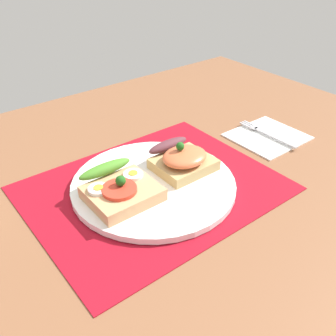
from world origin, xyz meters
The scene contains 7 objects.
ground_plane centered at (0.00, 0.00, -1.60)cm, with size 120.00×90.00×3.20cm, color brown.
placemat centered at (0.00, 0.00, 0.15)cm, with size 39.69×31.42×0.30cm, color maroon.
plate centered at (0.00, 0.00, 0.82)cm, with size 26.87×26.87×1.03cm, color white.
sandwich_egg_tomato centered at (-6.40, 0.02, 2.80)cm, with size 10.40×10.51×4.23cm.
sandwich_salmon centered at (6.20, 0.09, 3.27)cm, with size 9.58×9.69×5.43cm.
napkin centered at (28.74, 0.18, 0.30)cm, with size 13.88×12.72×0.60cm, color white.
fork centered at (28.69, 0.41, 0.76)cm, with size 1.62×13.97×0.32cm.
Camera 1 is at (-29.89, -41.93, 37.56)cm, focal length 41.18 mm.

